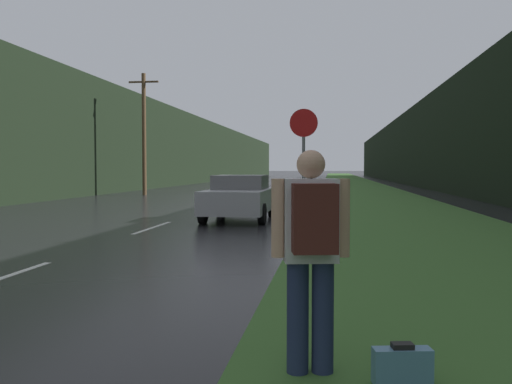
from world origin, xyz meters
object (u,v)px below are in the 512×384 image
at_px(suitcase, 402,367).
at_px(car_passing_near, 240,197).
at_px(hitchhiker_with_backpack, 311,247).
at_px(stop_sign, 304,162).

xyz_separation_m(suitcase, car_passing_near, (-3.34, 12.56, 0.56)).
relative_size(hitchhiker_with_backpack, suitcase, 3.91).
bearing_deg(car_passing_near, stop_sign, 116.16).
relative_size(stop_sign, hitchhiker_with_backpack, 1.67).
relative_size(suitcase, car_passing_near, 0.11).
relative_size(stop_sign, car_passing_near, 0.71).
bearing_deg(stop_sign, suitcase, -81.99).
height_order(hitchhiker_with_backpack, car_passing_near, hitchhiker_with_backpack).
distance_m(hitchhiker_with_backpack, car_passing_near, 12.74).
relative_size(stop_sign, suitcase, 6.54).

